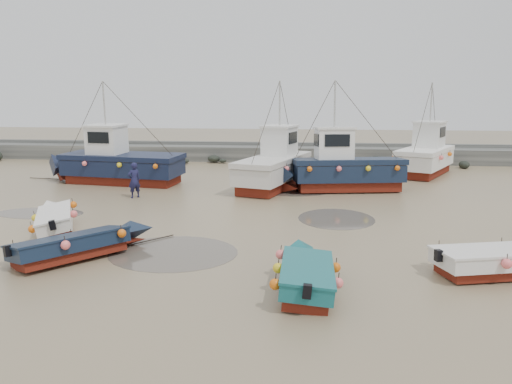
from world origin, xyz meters
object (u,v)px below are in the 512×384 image
dinghy_1 (81,242)px  person (135,198)px  dinghy_2 (305,270)px  cabin_boat_0 (114,162)px  cabin_boat_3 (427,154)px  dinghy_0 (57,216)px  cabin_boat_2 (338,167)px  cabin_boat_1 (278,164)px

dinghy_1 → person: size_ratio=2.70×
dinghy_2 → cabin_boat_0: bearing=126.8°
cabin_boat_0 → cabin_boat_3: (20.26, 5.81, 0.06)m
dinghy_0 → cabin_boat_2: 15.28m
dinghy_0 → dinghy_2: bearing=-54.0°
dinghy_2 → cabin_boat_1: size_ratio=0.53×
cabin_boat_0 → cabin_boat_1: bearing=-81.8°
dinghy_1 → cabin_boat_1: (5.77, 14.07, 0.79)m
person → cabin_boat_3: bearing=165.8°
dinghy_1 → dinghy_2: same height
person → dinghy_2: bearing=84.0°
cabin_boat_1 → cabin_boat_2: size_ratio=1.08×
dinghy_0 → cabin_boat_2: size_ratio=0.58×
dinghy_0 → person: (0.98, 6.45, -0.55)m
cabin_boat_1 → person: bearing=-133.2°
dinghy_2 → person: bearing=127.9°
cabin_boat_0 → person: cabin_boat_0 is taller
dinghy_1 → cabin_boat_0: cabin_boat_0 is taller
cabin_boat_0 → cabin_boat_1: same height
cabin_boat_0 → cabin_boat_3: size_ratio=1.23×
cabin_boat_2 → person: (-10.94, -3.07, -1.37)m
dinghy_1 → dinghy_0: bearing=167.9°
dinghy_1 → cabin_boat_3: bearing=91.9°
cabin_boat_1 → cabin_boat_3: size_ratio=1.17×
dinghy_0 → cabin_boat_1: size_ratio=0.54×
cabin_boat_1 → cabin_boat_2: (3.53, -1.14, 0.03)m
dinghy_1 → cabin_boat_0: bearing=147.9°
cabin_boat_0 → cabin_boat_1: (10.23, -0.02, 0.01)m
dinghy_1 → person: 10.01m
cabin_boat_0 → cabin_boat_2: size_ratio=1.13×
cabin_boat_3 → person: (-17.45, -10.05, -1.38)m
dinghy_0 → cabin_boat_1: cabin_boat_1 is taller
cabin_boat_0 → cabin_boat_3: bearing=-65.7°
dinghy_2 → cabin_boat_3: bearing=69.3°
dinghy_1 → cabin_boat_2: size_ratio=0.55×
cabin_boat_2 → cabin_boat_3: (6.50, 6.98, 0.01)m
dinghy_2 → cabin_boat_3: 23.35m
cabin_boat_0 → person: size_ratio=5.59×
dinghy_0 → dinghy_1: (2.62, -3.40, -0.01)m
cabin_boat_0 → cabin_boat_2: 13.81m
dinghy_1 → dinghy_2: 7.89m
dinghy_2 → cabin_boat_3: size_ratio=0.62×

